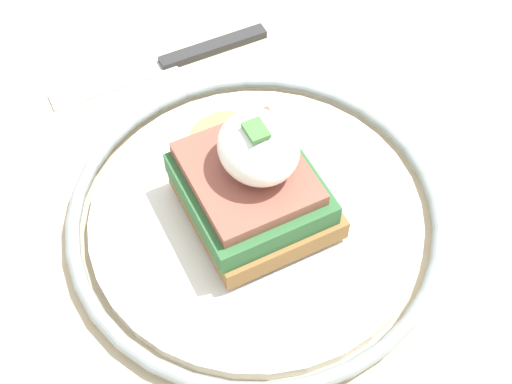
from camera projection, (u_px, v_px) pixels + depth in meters
dining_table at (299, 259)px, 0.59m from camera, size 1.15×0.80×0.72m
plate at (256, 215)px, 0.49m from camera, size 0.26×0.26×0.02m
sandwich at (253, 181)px, 0.46m from camera, size 0.14×0.09×0.08m
knife at (179, 59)px, 0.58m from camera, size 0.02×0.19×0.01m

